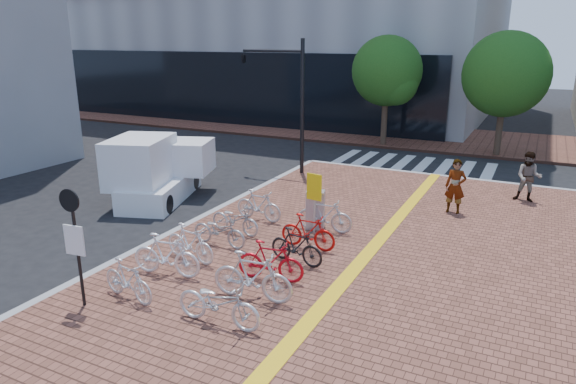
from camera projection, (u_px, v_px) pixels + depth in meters
The scene contains 24 objects.
ground at pixel (264, 278), 13.18m from camera, with size 120.00×120.00×0.00m, color black.
kerb_north at pixel (459, 179), 22.17m from camera, with size 14.00×0.25×0.15m, color gray.
far_sidewalk at pixel (431, 138), 31.17m from camera, with size 70.00×8.00×0.15m, color brown.
crosswalk at pixel (412, 165), 24.97m from camera, with size 7.50×4.00×0.01m.
street_trees at pixel (529, 77), 24.82m from camera, with size 16.20×4.60×6.35m.
bike_0 at pixel (128, 280), 11.67m from camera, with size 0.46×1.61×0.97m, color silver.
bike_1 at pixel (166, 255), 12.84m from camera, with size 0.52×1.85×1.11m, color white.
bike_2 at pixel (190, 243), 13.73m from camera, with size 0.48×1.70×1.02m, color white.
bike_3 at pixel (219, 230), 14.75m from camera, with size 0.61×1.75×0.92m, color #A5A5AA.
bike_4 at pixel (235, 219), 15.69m from camera, with size 0.60×1.72×0.91m, color #B4B4B9.
bike_5 at pixel (259, 205), 16.80m from camera, with size 0.48×1.70×1.02m, color silver.
bike_6 at pixel (219, 303), 10.63m from camera, with size 0.68×1.95×1.03m, color silver.
bike_7 at pixel (252, 276), 11.63m from camera, with size 0.55×1.95×1.17m, color silver.
bike_8 at pixel (270, 261), 12.61m from camera, with size 0.48×1.71×1.03m, color red.
bike_9 at pixel (296, 246), 13.57m from camera, with size 0.46×1.61×0.97m, color black.
bike_10 at pixel (308, 232), 14.54m from camera, with size 0.47×1.68×1.01m, color red.
bike_11 at pixel (325, 215), 15.81m from camera, with size 0.50×1.76×1.06m, color #BABABF.
pedestrian_a at pixel (455, 186), 17.43m from camera, with size 0.68×0.45×1.87m, color gray.
pedestrian_b at pixel (529, 177), 18.65m from camera, with size 0.90×0.70×1.85m, color #49515C.
utility_box at pixel (315, 210), 16.08m from camera, with size 0.56×0.41×1.22m, color #B2B3B7.
yellow_sign at pixel (314, 192), 15.48m from camera, with size 0.51×0.16×1.88m.
notice_sign at pixel (74, 234), 11.05m from camera, with size 0.51×0.14×2.75m.
traffic_light_pole at pixel (275, 81), 22.34m from camera, with size 3.09×1.19×5.76m.
box_truck at pixel (159, 170), 19.20m from camera, with size 3.12×4.65×2.48m.
Camera 1 is at (5.88, -10.46, 5.93)m, focal length 32.00 mm.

